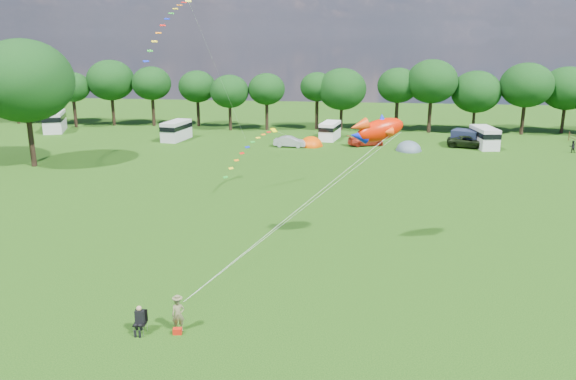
# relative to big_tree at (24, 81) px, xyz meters

# --- Properties ---
(ground_plane) EXTENTS (180.00, 180.00, 0.00)m
(ground_plane) POSITION_rel_big_tree_xyz_m (30.00, -28.00, -9.02)
(ground_plane) COLOR black
(ground_plane) RESTS_ON ground
(tree_line) EXTENTS (102.98, 10.98, 10.27)m
(tree_line) POSITION_rel_big_tree_xyz_m (35.30, 26.99, -2.67)
(tree_line) COLOR black
(tree_line) RESTS_ON ground
(big_tree) EXTENTS (10.00, 10.00, 13.28)m
(big_tree) POSITION_rel_big_tree_xyz_m (0.00, 0.00, 0.00)
(big_tree) COLOR black
(big_tree) RESTS_ON ground
(car_b) EXTENTS (3.86, 1.66, 1.33)m
(car_b) POSITION_rel_big_tree_xyz_m (25.86, 13.97, -8.35)
(car_b) COLOR #9DA0A5
(car_b) RESTS_ON ground
(car_c) EXTENTS (4.79, 3.28, 1.33)m
(car_c) POSITION_rel_big_tree_xyz_m (35.26, 16.06, -8.35)
(car_c) COLOR #AA2915
(car_c) RESTS_ON ground
(car_d) EXTENTS (5.83, 3.48, 1.49)m
(car_d) POSITION_rel_big_tree_xyz_m (48.01, 16.47, -8.27)
(car_d) COLOR black
(car_d) RESTS_ON ground
(campervan_a) EXTENTS (4.51, 6.45, 2.91)m
(campervan_a) POSITION_rel_big_tree_xyz_m (-9.28, 21.00, -7.45)
(campervan_a) COLOR #BBBABD
(campervan_a) RESTS_ON ground
(campervan_b) EXTENTS (2.97, 5.43, 2.52)m
(campervan_b) POSITION_rel_big_tree_xyz_m (10.29, 16.73, -7.66)
(campervan_b) COLOR #B7B7B9
(campervan_b) RESTS_ON ground
(campervan_c) EXTENTS (2.82, 4.99, 2.30)m
(campervan_c) POSITION_rel_big_tree_xyz_m (30.51, 19.83, -7.78)
(campervan_c) COLOR white
(campervan_c) RESTS_ON ground
(campervan_d) EXTENTS (3.00, 5.45, 2.53)m
(campervan_d) POSITION_rel_big_tree_xyz_m (49.83, 16.69, -7.66)
(campervan_d) COLOR silver
(campervan_d) RESTS_ON ground
(tent_orange) EXTENTS (3.01, 3.30, 2.36)m
(tent_orange) POSITION_rel_big_tree_xyz_m (28.43, 14.97, -9.00)
(tent_orange) COLOR #DF4300
(tent_orange) RESTS_ON ground
(tent_greyblue) EXTENTS (3.16, 3.46, 2.35)m
(tent_greyblue) POSITION_rel_big_tree_xyz_m (40.43, 13.55, -9.00)
(tent_greyblue) COLOR #495A65
(tent_greyblue) RESTS_ON ground
(awning_navy) EXTENTS (3.92, 3.63, 1.96)m
(awning_navy) POSITION_rel_big_tree_xyz_m (47.77, 17.71, -8.04)
(awning_navy) COLOR #191F37
(awning_navy) RESTS_ON ground
(kite_flyer) EXTENTS (0.72, 0.59, 1.68)m
(kite_flyer) POSITION_rel_big_tree_xyz_m (26.18, -31.33, -8.18)
(kite_flyer) COLOR brown
(kite_flyer) RESTS_ON ground
(camp_chair) EXTENTS (0.63, 0.62, 1.43)m
(camp_chair) POSITION_rel_big_tree_xyz_m (24.45, -31.76, -8.16)
(camp_chair) COLOR #99999E
(camp_chair) RESTS_ON ground
(kite_bag) EXTENTS (0.45, 0.34, 0.29)m
(kite_bag) POSITION_rel_big_tree_xyz_m (26.21, -31.65, -8.87)
(kite_bag) COLOR red
(kite_bag) RESTS_ON ground
(fish_kite) EXTENTS (3.86, 2.57, 2.04)m
(fish_kite) POSITION_rel_big_tree_xyz_m (35.49, -19.67, -1.04)
(fish_kite) COLOR red
(fish_kite) RESTS_ON ground
(streamer_kite_a) EXTENTS (3.33, 5.48, 5.75)m
(streamer_kite_a) POSITION_rel_big_tree_xyz_m (16.56, -1.72, 5.94)
(streamer_kite_a) COLOR #F8FF36
(streamer_kite_a) RESTS_ON ground
(streamer_kite_b) EXTENTS (4.19, 4.64, 3.77)m
(streamer_kite_b) POSITION_rel_big_tree_xyz_m (25.15, -6.07, -4.89)
(streamer_kite_b) COLOR #E4DA00
(streamer_kite_b) RESTS_ON ground
(walker_a) EXTENTS (0.77, 0.53, 1.48)m
(walker_a) POSITION_rel_big_tree_xyz_m (59.64, 14.82, -8.28)
(walker_a) COLOR black
(walker_a) RESTS_ON ground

